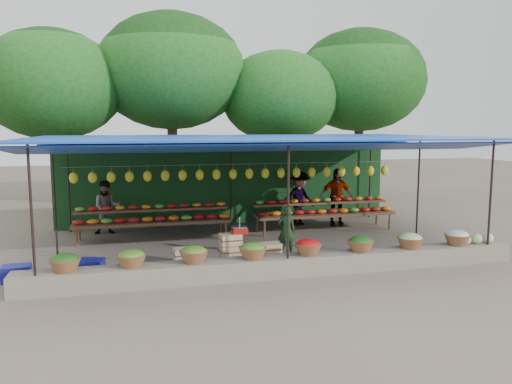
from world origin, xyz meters
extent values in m
plane|color=brown|center=(0.00, 0.00, 0.00)|extent=(60.00, 60.00, 0.00)
cube|color=#6F6959|center=(0.00, -2.75, 0.20)|extent=(10.60, 0.55, 0.40)
cylinder|color=black|center=(-4.80, -2.90, 1.40)|extent=(0.05, 0.05, 2.80)
cylinder|color=black|center=(0.00, -2.90, 1.40)|extent=(0.05, 0.05, 2.80)
cylinder|color=black|center=(4.80, -2.90, 1.40)|extent=(0.05, 0.05, 2.80)
cylinder|color=black|center=(-4.80, 0.00, 1.40)|extent=(0.05, 0.05, 2.80)
cylinder|color=black|center=(4.80, 0.00, 1.40)|extent=(0.05, 0.05, 2.80)
cylinder|color=black|center=(-4.80, 2.90, 1.40)|extent=(0.05, 0.05, 2.80)
cylinder|color=black|center=(0.00, 2.90, 1.40)|extent=(0.05, 0.05, 2.80)
cylinder|color=black|center=(4.80, 2.90, 1.40)|extent=(0.05, 0.05, 2.80)
cube|color=#1845B7|center=(0.00, 0.00, 2.80)|extent=(10.80, 6.60, 0.04)
cube|color=#1845B7|center=(0.00, -2.00, 2.62)|extent=(10.80, 2.19, 0.26)
cube|color=#1845B7|center=(0.00, 2.00, 2.62)|extent=(10.80, 2.19, 0.26)
cylinder|color=gray|center=(0.00, 1.40, 2.02)|extent=(9.60, 0.01, 0.01)
ellipsoid|color=yellow|center=(-4.50, 1.40, 1.74)|extent=(0.23, 0.17, 0.30)
ellipsoid|color=yellow|center=(-4.03, 1.40, 1.74)|extent=(0.23, 0.17, 0.30)
ellipsoid|color=yellow|center=(-3.55, 1.40, 1.74)|extent=(0.23, 0.17, 0.30)
ellipsoid|color=yellow|center=(-3.08, 1.40, 1.74)|extent=(0.23, 0.17, 0.30)
ellipsoid|color=yellow|center=(-2.61, 1.40, 1.74)|extent=(0.23, 0.17, 0.30)
ellipsoid|color=yellow|center=(-2.13, 1.40, 1.74)|extent=(0.23, 0.17, 0.30)
ellipsoid|color=yellow|center=(-1.66, 1.40, 1.74)|extent=(0.23, 0.17, 0.30)
ellipsoid|color=yellow|center=(-1.18, 1.40, 1.74)|extent=(0.23, 0.17, 0.30)
ellipsoid|color=yellow|center=(-0.71, 1.40, 1.74)|extent=(0.23, 0.17, 0.30)
ellipsoid|color=yellow|center=(-0.24, 1.40, 1.74)|extent=(0.23, 0.17, 0.30)
ellipsoid|color=yellow|center=(0.24, 1.40, 1.74)|extent=(0.23, 0.17, 0.30)
ellipsoid|color=yellow|center=(0.71, 1.40, 1.74)|extent=(0.23, 0.17, 0.30)
ellipsoid|color=yellow|center=(1.18, 1.40, 1.74)|extent=(0.23, 0.17, 0.30)
ellipsoid|color=yellow|center=(1.66, 1.40, 1.74)|extent=(0.23, 0.17, 0.30)
ellipsoid|color=yellow|center=(2.13, 1.40, 1.74)|extent=(0.23, 0.17, 0.30)
ellipsoid|color=yellow|center=(2.61, 1.40, 1.74)|extent=(0.23, 0.17, 0.30)
ellipsoid|color=yellow|center=(3.08, 1.40, 1.74)|extent=(0.23, 0.17, 0.30)
ellipsoid|color=yellow|center=(3.55, 1.40, 1.74)|extent=(0.23, 0.17, 0.30)
ellipsoid|color=yellow|center=(4.03, 1.40, 1.74)|extent=(0.23, 0.17, 0.30)
ellipsoid|color=yellow|center=(4.50, 1.40, 1.74)|extent=(0.23, 0.17, 0.30)
ellipsoid|color=#225516|center=(-4.30, -2.75, 0.62)|extent=(0.52, 0.52, 0.23)
ellipsoid|color=#497D21|center=(-3.10, -2.75, 0.62)|extent=(0.52, 0.52, 0.23)
ellipsoid|color=#497D21|center=(-1.90, -2.75, 0.62)|extent=(0.52, 0.52, 0.23)
ellipsoid|color=#497D21|center=(-0.70, -2.75, 0.62)|extent=(0.52, 0.52, 0.23)
ellipsoid|color=#B8130F|center=(0.50, -2.75, 0.62)|extent=(0.52, 0.52, 0.23)
ellipsoid|color=#225516|center=(1.70, -2.75, 0.62)|extent=(0.52, 0.52, 0.23)
ellipsoid|color=#9BCB7F|center=(2.90, -2.75, 0.62)|extent=(0.52, 0.52, 0.23)
ellipsoid|color=beige|center=(4.10, -2.75, 0.62)|extent=(0.52, 0.52, 0.23)
cube|color=#19471E|center=(0.00, 3.15, 1.25)|extent=(10.60, 0.06, 2.50)
cylinder|color=#3C2515|center=(-5.50, 5.80, 1.98)|extent=(0.36, 0.36, 3.97)
ellipsoid|color=#103D10|center=(-5.50, 5.80, 4.46)|extent=(4.77, 4.77, 3.69)
cylinder|color=#3C2515|center=(-1.50, 6.20, 2.24)|extent=(0.36, 0.36, 4.48)
ellipsoid|color=#103D10|center=(-1.50, 6.20, 5.04)|extent=(5.39, 5.39, 4.17)
cylinder|color=#3C2515|center=(2.50, 5.90, 1.86)|extent=(0.36, 0.36, 3.71)
ellipsoid|color=#103D10|center=(2.50, 5.90, 4.18)|extent=(4.47, 4.47, 3.45)
cylinder|color=#3C2515|center=(6.00, 6.30, 2.18)|extent=(0.36, 0.36, 4.35)
ellipsoid|color=#103D10|center=(6.00, 6.30, 4.90)|extent=(5.24, 5.24, 4.05)
cube|color=#472E1C|center=(-2.50, 1.30, 0.50)|extent=(4.20, 0.95, 0.08)
cube|color=#472E1C|center=(-2.50, 1.60, 0.78)|extent=(4.20, 0.35, 0.06)
cylinder|color=#472E1C|center=(-4.45, 0.90, 0.25)|extent=(0.06, 0.06, 0.50)
cylinder|color=#472E1C|center=(-0.55, 0.90, 0.25)|extent=(0.06, 0.06, 0.50)
cylinder|color=#472E1C|center=(-4.45, 1.70, 0.25)|extent=(0.06, 0.06, 0.50)
cylinder|color=#472E1C|center=(-0.55, 1.70, 0.25)|extent=(0.06, 0.06, 0.50)
ellipsoid|color=#A31A17|center=(-4.40, 1.15, 0.60)|extent=(0.31, 0.26, 0.13)
ellipsoid|color=#5B992F|center=(-4.40, 1.60, 0.87)|extent=(0.26, 0.22, 0.12)
ellipsoid|color=orange|center=(-4.05, 1.15, 0.60)|extent=(0.31, 0.26, 0.13)
ellipsoid|color=#B8130F|center=(-4.05, 1.60, 0.87)|extent=(0.26, 0.22, 0.12)
ellipsoid|color=#5B992F|center=(-3.70, 1.15, 0.60)|extent=(0.31, 0.26, 0.13)
ellipsoid|color=#A31A17|center=(-3.70, 1.60, 0.87)|extent=(0.26, 0.22, 0.12)
ellipsoid|color=#B8130F|center=(-3.35, 1.15, 0.60)|extent=(0.31, 0.26, 0.13)
ellipsoid|color=orange|center=(-3.35, 1.60, 0.87)|extent=(0.26, 0.22, 0.12)
ellipsoid|color=#A31A17|center=(-3.00, 1.15, 0.60)|extent=(0.31, 0.26, 0.13)
ellipsoid|color=#A31A17|center=(-3.00, 1.60, 0.87)|extent=(0.26, 0.22, 0.12)
ellipsoid|color=orange|center=(-2.65, 1.15, 0.60)|extent=(0.31, 0.26, 0.13)
ellipsoid|color=orange|center=(-2.65, 1.60, 0.87)|extent=(0.26, 0.22, 0.12)
ellipsoid|color=#A31A17|center=(-2.30, 1.15, 0.60)|extent=(0.31, 0.26, 0.13)
ellipsoid|color=#5B992F|center=(-2.30, 1.60, 0.87)|extent=(0.26, 0.22, 0.12)
ellipsoid|color=orange|center=(-1.95, 1.15, 0.60)|extent=(0.31, 0.26, 0.13)
ellipsoid|color=#B8130F|center=(-1.95, 1.60, 0.87)|extent=(0.26, 0.22, 0.12)
ellipsoid|color=#5B992F|center=(-1.60, 1.15, 0.60)|extent=(0.31, 0.26, 0.13)
ellipsoid|color=#A31A17|center=(-1.60, 1.60, 0.87)|extent=(0.26, 0.22, 0.12)
ellipsoid|color=#B8130F|center=(-1.25, 1.15, 0.60)|extent=(0.31, 0.26, 0.13)
ellipsoid|color=orange|center=(-1.25, 1.60, 0.87)|extent=(0.26, 0.22, 0.12)
ellipsoid|color=#A31A17|center=(-0.90, 1.15, 0.60)|extent=(0.31, 0.26, 0.13)
ellipsoid|color=#A31A17|center=(-0.90, 1.60, 0.87)|extent=(0.26, 0.22, 0.12)
ellipsoid|color=orange|center=(-0.55, 1.15, 0.60)|extent=(0.31, 0.26, 0.13)
ellipsoid|color=orange|center=(-0.55, 1.60, 0.87)|extent=(0.26, 0.22, 0.12)
cube|color=#472E1C|center=(2.50, 1.30, 0.50)|extent=(4.20, 0.95, 0.08)
cube|color=#472E1C|center=(2.50, 1.60, 0.78)|extent=(4.20, 0.35, 0.06)
cylinder|color=#472E1C|center=(0.55, 0.90, 0.25)|extent=(0.06, 0.06, 0.50)
cylinder|color=#472E1C|center=(4.45, 0.90, 0.25)|extent=(0.06, 0.06, 0.50)
cylinder|color=#472E1C|center=(0.55, 1.70, 0.25)|extent=(0.06, 0.06, 0.50)
cylinder|color=#472E1C|center=(4.45, 1.70, 0.25)|extent=(0.06, 0.06, 0.50)
ellipsoid|color=#A31A17|center=(0.60, 1.15, 0.60)|extent=(0.31, 0.26, 0.13)
ellipsoid|color=#5B992F|center=(0.60, 1.60, 0.87)|extent=(0.26, 0.22, 0.12)
ellipsoid|color=orange|center=(0.95, 1.15, 0.60)|extent=(0.31, 0.26, 0.13)
ellipsoid|color=#B8130F|center=(0.95, 1.60, 0.87)|extent=(0.26, 0.22, 0.12)
ellipsoid|color=#5B992F|center=(1.30, 1.15, 0.60)|extent=(0.31, 0.26, 0.13)
ellipsoid|color=#A31A17|center=(1.30, 1.60, 0.87)|extent=(0.26, 0.22, 0.12)
ellipsoid|color=#B8130F|center=(1.65, 1.15, 0.60)|extent=(0.31, 0.26, 0.13)
ellipsoid|color=orange|center=(1.65, 1.60, 0.87)|extent=(0.26, 0.22, 0.12)
ellipsoid|color=#A31A17|center=(2.00, 1.15, 0.60)|extent=(0.31, 0.26, 0.13)
ellipsoid|color=#A31A17|center=(2.00, 1.60, 0.87)|extent=(0.26, 0.22, 0.12)
ellipsoid|color=orange|center=(2.35, 1.15, 0.60)|extent=(0.31, 0.26, 0.13)
ellipsoid|color=orange|center=(2.35, 1.60, 0.87)|extent=(0.26, 0.22, 0.12)
ellipsoid|color=#A31A17|center=(2.70, 1.15, 0.60)|extent=(0.31, 0.26, 0.13)
ellipsoid|color=#5B992F|center=(2.70, 1.60, 0.87)|extent=(0.26, 0.22, 0.12)
ellipsoid|color=orange|center=(3.05, 1.15, 0.60)|extent=(0.31, 0.26, 0.13)
ellipsoid|color=#B8130F|center=(3.05, 1.60, 0.87)|extent=(0.26, 0.22, 0.12)
ellipsoid|color=#5B992F|center=(3.40, 1.15, 0.60)|extent=(0.31, 0.26, 0.13)
ellipsoid|color=#A31A17|center=(3.40, 1.60, 0.87)|extent=(0.26, 0.22, 0.12)
ellipsoid|color=#B8130F|center=(3.75, 1.15, 0.60)|extent=(0.31, 0.26, 0.13)
ellipsoid|color=orange|center=(3.75, 1.60, 0.87)|extent=(0.26, 0.22, 0.12)
ellipsoid|color=#A31A17|center=(4.10, 1.15, 0.60)|extent=(0.31, 0.26, 0.13)
ellipsoid|color=#A31A17|center=(4.10, 1.60, 0.87)|extent=(0.26, 0.22, 0.12)
ellipsoid|color=orange|center=(4.45, 1.15, 0.60)|extent=(0.31, 0.26, 0.13)
ellipsoid|color=orange|center=(4.45, 1.60, 0.87)|extent=(0.26, 0.22, 0.12)
cube|color=tan|center=(-2.00, -1.97, 0.12)|extent=(0.48, 0.38, 0.25)
cube|color=tan|center=(-2.00, -1.97, 0.39)|extent=(0.48, 0.38, 0.25)
cube|color=tan|center=(-1.00, -1.97, 0.12)|extent=(0.48, 0.38, 0.25)
cube|color=tan|center=(-1.00, -1.97, 0.39)|extent=(0.48, 0.38, 0.25)
cube|color=tan|center=(-1.00, -1.97, 0.65)|extent=(0.48, 0.38, 0.25)
cube|color=tan|center=(-0.10, -1.97, 0.12)|extent=(0.48, 0.38, 0.25)
cube|color=tan|center=(-0.10, -1.97, 0.39)|extent=(0.48, 0.38, 0.25)
cube|color=#B7170E|center=(-0.80, -1.97, 0.83)|extent=(0.32, 0.27, 0.13)
cylinder|color=gray|center=(-0.80, -1.97, 0.91)|extent=(0.34, 0.34, 0.03)
cylinder|color=gray|center=(-0.80, -1.97, 1.01)|extent=(0.03, 0.03, 0.23)
imported|color=#173318|center=(0.52, -1.19, 0.60)|extent=(0.48, 0.35, 1.19)
imported|color=slate|center=(-3.74, 2.35, 0.77)|extent=(0.75, 0.59, 1.54)
imported|color=slate|center=(2.06, 2.24, 0.84)|extent=(1.24, 1.00, 1.68)
imported|color=slate|center=(3.15, 1.91, 0.90)|extent=(1.11, 0.63, 1.79)
cube|color=navy|center=(-3.96, -1.75, 0.17)|extent=(0.65, 0.54, 0.34)
cube|color=navy|center=(-5.34, -1.82, 0.16)|extent=(0.57, 0.43, 0.33)
camera|label=1|loc=(-3.10, -12.36, 3.08)|focal=35.00mm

